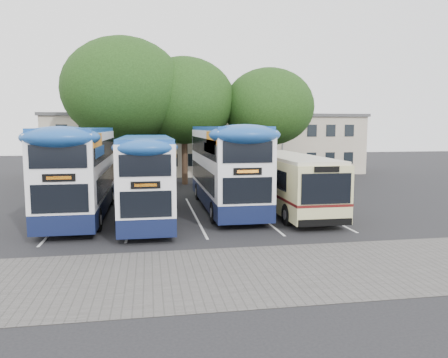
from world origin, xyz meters
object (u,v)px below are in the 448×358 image
tree_mid (184,101)px  bus_single (288,179)px  tree_left (123,90)px  lamp_post (283,125)px  tree_right (269,107)px  bus_dd_left (81,168)px  bus_dd_mid (146,174)px  bus_dd_right (225,164)px

tree_mid → bus_single: bearing=-68.6°
tree_left → tree_mid: 5.02m
lamp_post → tree_right: tree_right is taller
lamp_post → bus_dd_left: size_ratio=0.78×
bus_single → tree_mid: bearing=111.4°
tree_mid → tree_right: (7.14, -0.63, -0.48)m
lamp_post → tree_mid: (-9.21, -1.89, 1.95)m
tree_left → bus_dd_mid: bearing=-82.4°
tree_left → bus_dd_left: size_ratio=1.03×
tree_right → bus_dd_mid: size_ratio=0.94×
lamp_post → tree_mid: tree_mid is taller
lamp_post → bus_dd_right: (-7.72, -13.38, -2.38)m
bus_dd_right → bus_single: (3.50, -1.23, -0.85)m
bus_dd_left → tree_left: bearing=81.1°
bus_dd_mid → bus_single: bearing=7.7°
tree_mid → bus_dd_mid: size_ratio=1.01×
lamp_post → bus_single: bearing=-106.1°
tree_left → bus_dd_mid: size_ratio=1.14×
bus_dd_left → bus_single: bearing=-1.9°
lamp_post → tree_left: tree_left is taller
tree_right → bus_single: bearing=-100.1°
bus_dd_left → bus_dd_right: (8.17, 0.85, 0.05)m
lamp_post → tree_mid: bearing=-168.4°
lamp_post → tree_right: bearing=-129.4°
tree_left → bus_dd_right: bearing=-59.0°
tree_mid → bus_dd_left: bearing=-118.4°
tree_left → lamp_post: bearing=11.1°
lamp_post → bus_single: lamp_post is taller
bus_dd_left → bus_dd_mid: 3.84m
tree_mid → bus_dd_right: size_ratio=0.91×
lamp_post → bus_dd_left: 21.47m
bus_dd_mid → bus_single: size_ratio=0.96×
tree_mid → tree_right: tree_mid is taller
tree_mid → bus_dd_left: 14.70m
bus_dd_left → lamp_post: bearing=41.9°
tree_mid → bus_dd_right: tree_mid is taller
tree_left → bus_dd_mid: (1.73, -12.93, -5.38)m
tree_mid → bus_dd_mid: 14.91m
lamp_post → bus_dd_right: lamp_post is taller
tree_left → tree_mid: bearing=10.3°
tree_left → bus_single: (9.87, -11.84, -5.94)m
lamp_post → bus_dd_mid: 20.17m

